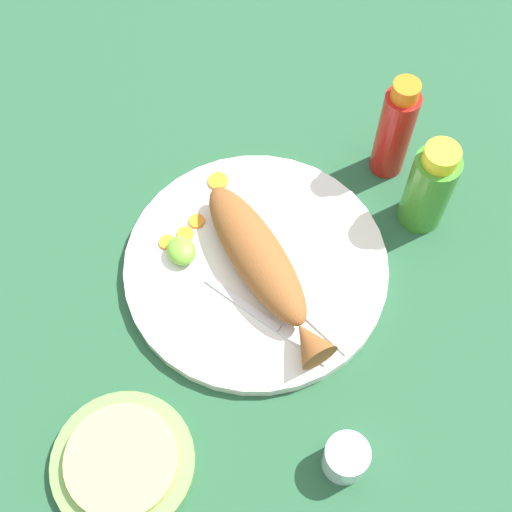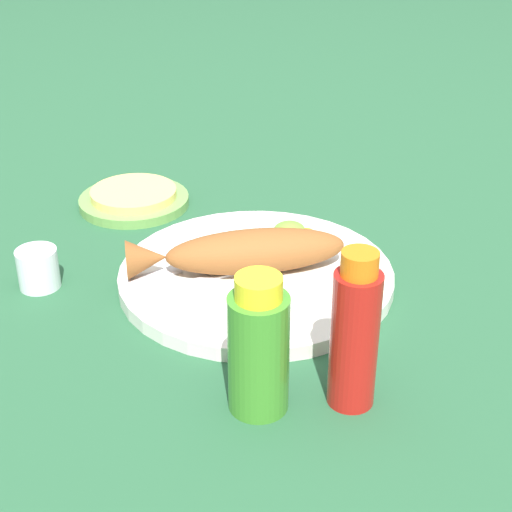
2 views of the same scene
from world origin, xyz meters
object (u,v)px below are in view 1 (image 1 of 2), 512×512
main_plate (256,266)px  hot_sauce_bottle_green (430,187)px  fork_near (304,308)px  fork_far (273,325)px  hot_sauce_bottle_red (395,130)px  fried_fish (263,264)px  salt_cup (345,459)px  tortilla_plate (123,463)px

main_plate → hot_sauce_bottle_green: size_ratio=2.34×
fork_near → fork_far: 0.05m
main_plate → fork_far: (-0.09, 0.02, 0.01)m
fork_near → hot_sauce_bottle_red: size_ratio=1.08×
main_plate → fork_near: 0.09m
fried_fish → salt_cup: 0.25m
hot_sauce_bottle_red → salt_cup: hot_sauce_bottle_red is taller
fork_near → main_plate: bearing=178.8°
fried_fish → salt_cup: fried_fish is taller
fork_near → tortilla_plate: bearing=-92.6°
main_plate → hot_sauce_bottle_green: hot_sauce_bottle_green is taller
main_plate → hot_sauce_bottle_green: 0.25m
main_plate → fork_near: (-0.09, -0.02, 0.01)m
tortilla_plate → fork_far: bearing=-74.6°
fork_near → fork_far: same height
hot_sauce_bottle_green → fried_fish: bearing=86.5°
fork_far → hot_sauce_bottle_green: bearing=77.7°
main_plate → fried_fish: size_ratio=1.27×
hot_sauce_bottle_green → fork_far: bearing=102.0°
tortilla_plate → fork_near: bearing=-76.7°
fork_far → tortilla_plate: bearing=-98.9°
main_plate → fork_far: fork_far is taller
fried_fish → hot_sauce_bottle_green: size_ratio=1.85×
fried_fish → fork_far: size_ratio=1.56×
main_plate → salt_cup: bearing=173.8°
fried_fish → fork_far: (-0.07, 0.02, -0.03)m
salt_cup → fried_fish: bearing=-6.7°
fork_far → tortilla_plate: size_ratio=1.05×
fork_near → tortilla_plate: (-0.07, 0.28, -0.01)m
fried_fish → tortilla_plate: bearing=116.5°
fried_fish → hot_sauce_bottle_green: (-0.01, -0.24, 0.02)m
fork_near → hot_sauce_bottle_red: hot_sauce_bottle_red is taller
hot_sauce_bottle_green → main_plate: bearing=82.4°
main_plate → salt_cup: 0.27m
main_plate → tortilla_plate: 0.29m
hot_sauce_bottle_red → tortilla_plate: size_ratio=1.02×
fork_far → hot_sauce_bottle_green: 0.27m
main_plate → tortilla_plate: (-0.15, 0.25, -0.00)m
fork_near → fried_fish: bearing=-178.0°
fried_fish → fork_near: bearing=-163.3°
hot_sauce_bottle_red → hot_sauce_bottle_green: size_ratio=1.15×
main_plate → fork_far: size_ratio=1.97×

